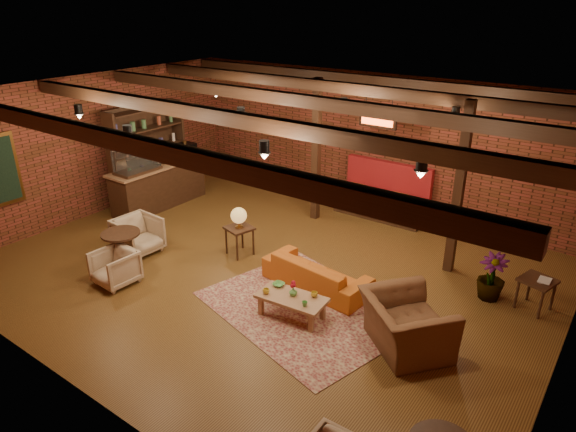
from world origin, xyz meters
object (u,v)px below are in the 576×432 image
Objects in this scene: sofa at (317,273)px; coffee_table at (291,298)px; armchair_a at (138,234)px; armchair_right at (407,316)px; plant_tall at (500,232)px; armchair_b at (115,266)px; round_table_left at (122,244)px; side_table_book at (538,282)px; side_table_lamp at (239,219)px.

coffee_table is (0.16, -1.00, 0.05)m from sofa.
armchair_a reaches higher than sofa.
plant_tall reaches higher than armchair_right.
armchair_b reaches higher than coffee_table.
round_table_left reaches higher than armchair_b.
round_table_left is 1.19× the size of side_table_book.
coffee_table is at bearing 105.19° from sofa.
plant_tall is (5.58, 3.42, 0.90)m from armchair_b.
armchair_a reaches higher than armchair_b.
side_table_book is (1.31, 2.18, -0.02)m from armchair_right.
armchair_b reaches higher than sofa.
armchair_b is (0.65, -1.04, -0.06)m from armchair_a.
side_table_book is (6.61, 3.07, 0.02)m from round_table_left.
side_table_lamp is at bearing -53.52° from armchair_a.
side_table_lamp reaches higher than armchair_a.
armchair_b is at bearing -116.11° from side_table_lamp.
side_table_lamp is at bearing 27.36° from armchair_right.
coffee_table reaches higher than side_table_book.
plant_tall reaches higher than side_table_book.
side_table_book is at bearing -149.19° from sofa.
armchair_b is at bearing -162.61° from coffee_table.
coffee_table is 1.86× the size of side_table_book.
side_table_book is (5.21, 1.35, -0.24)m from side_table_lamp.
side_table_lamp is at bearing 67.20° from armchair_b.
coffee_table is 3.54m from plant_tall.
side_table_lamp is at bearing -165.50° from side_table_book.
armchair_b is 6.60m from plant_tall.
round_table_left is 0.68m from armchair_a.
armchair_a is 7.34m from side_table_book.
side_table_lamp is at bearing 150.80° from coffee_table.
round_table_left reaches higher than sofa.
sofa is 3.59m from armchair_b.
plant_tall is at bearing 26.68° from round_table_left.
sofa is 1.59× the size of armchair_right.
sofa is at bearing -5.20° from side_table_lamp.
sofa is 0.79× the size of plant_tall.
side_table_book is (6.91, 2.47, 0.11)m from armchair_a.
armchair_right is (1.80, 0.34, 0.20)m from coffee_table.
round_table_left is at bearing -150.07° from armchair_a.
round_table_left is at bearing 48.92° from armchair_right.
armchair_a reaches higher than coffee_table.
sofa is 3.10m from plant_tall.
armchair_right reaches higher than sofa.
armchair_b is 1.13× the size of side_table_book.
coffee_table is 1.41× the size of armchair_a.
plant_tall is (-0.69, -0.09, 0.73)m from side_table_book.
armchair_a is (-0.30, 0.60, -0.09)m from round_table_left.
armchair_a is at bearing 42.35° from armchair_right.
side_table_book reaches higher than sofa.
sofa is at bearing -150.97° from plant_tall.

